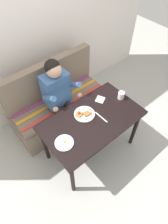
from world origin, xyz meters
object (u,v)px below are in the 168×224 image
Objects in this scene: person at (59,93)px; table at (92,123)px; plate_eggs at (64,143)px; coffee_mug at (121,95)px; napkin at (100,99)px; couch at (58,105)px; plate_breakfast at (84,114)px; knife at (101,117)px.

table is at bearing -84.53° from person.
table is at bearing 6.96° from plate_eggs.
coffee_mug is 1.04× the size of napkin.
plate_eggs is 0.96m from coffee_mug.
couch is 0.77m from plate_breakfast.
person is at bearing 129.25° from napkin.
person is (-0.06, -0.17, 0.41)m from couch.
couch reaches higher than plate_eggs.
plate_eggs is (-0.39, -0.64, -0.00)m from person.
plate_breakfast is at bearing -169.28° from napkin.
napkin is at bearing 146.22° from coffee_mug.
person reaches higher than table.
coffee_mug is at bearing 4.54° from plate_eggs.
couch reaches higher than plate_breakfast.
table is 0.53m from coffee_mug.
plate_eggs is (-0.41, -0.16, -0.00)m from plate_breakfast.
couch is 7.06× the size of plate_eggs.
napkin is (0.29, 0.17, 0.09)m from table.
couch is 7.20× the size of knife.
coffee_mug is (0.54, -0.09, 0.04)m from plate_breakfast.
couch is at bearing 72.12° from person.
person is 5.94× the size of plate_eggs.
person is 0.48m from plate_breakfast.
couch is 12.20× the size of coffee_mug.
couch is 0.91m from knife.
coffee_mug is (0.57, -0.57, 0.04)m from person.
plate_eggs reaches higher than knife.
plate_eggs is 1.80× the size of napkin.
table is at bearing -149.27° from napkin.
person is at bearing 93.05° from plate_breakfast.
person is 10.27× the size of coffee_mug.
table is 5.88× the size of plate_eggs.
table is 0.15m from plate_breakfast.
coffee_mug is 0.42m from knife.
coffee_mug is 0.59× the size of knife.
couch is 0.45m from person.
couch is at bearing 95.09° from knife.
person is 0.54m from napkin.
person is 10.67× the size of napkin.
person is at bearing 134.84° from coffee_mug.
table is 0.46m from plate_eggs.
plate_eggs is (-0.44, -0.05, 0.09)m from table.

